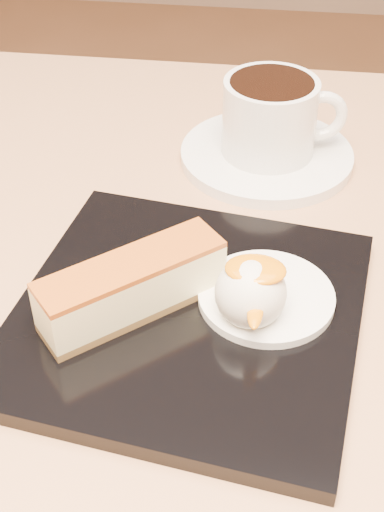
# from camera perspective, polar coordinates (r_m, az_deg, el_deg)

# --- Properties ---
(table) EXTENTS (0.80, 0.80, 0.72)m
(table) POSITION_cam_1_polar(r_m,az_deg,el_deg) (0.60, -5.46, -15.56)
(table) COLOR black
(table) RESTS_ON ground
(dessert_plate) EXTENTS (0.25, 0.25, 0.01)m
(dessert_plate) POSITION_cam_1_polar(r_m,az_deg,el_deg) (0.47, -0.32, -4.74)
(dessert_plate) COLOR black
(dessert_plate) RESTS_ON table
(cheesecake) EXTENTS (0.11, 0.11, 0.04)m
(cheesecake) POSITION_cam_1_polar(r_m,az_deg,el_deg) (0.45, -4.81, -2.42)
(cheesecake) COLOR brown
(cheesecake) RESTS_ON dessert_plate
(cream_smear) EXTENTS (0.09, 0.09, 0.01)m
(cream_smear) POSITION_cam_1_polar(r_m,az_deg,el_deg) (0.47, 5.96, -3.23)
(cream_smear) COLOR white
(cream_smear) RESTS_ON dessert_plate
(ice_cream_scoop) EXTENTS (0.05, 0.05, 0.05)m
(ice_cream_scoop) POSITION_cam_1_polar(r_m,az_deg,el_deg) (0.44, 4.71, -2.96)
(ice_cream_scoop) COLOR white
(ice_cream_scoop) RESTS_ON cream_smear
(mango_sauce) EXTENTS (0.04, 0.03, 0.01)m
(mango_sauce) POSITION_cam_1_polar(r_m,az_deg,el_deg) (0.43, 5.11, -1.08)
(mango_sauce) COLOR orange
(mango_sauce) RESTS_ON ice_cream_scoop
(mint_sprig) EXTENTS (0.03, 0.02, 0.00)m
(mint_sprig) POSITION_cam_1_polar(r_m,az_deg,el_deg) (0.49, 2.69, -0.69)
(mint_sprig) COLOR green
(mint_sprig) RESTS_ON cream_smear
(saucer) EXTENTS (0.15, 0.15, 0.01)m
(saucer) POSITION_cam_1_polar(r_m,az_deg,el_deg) (0.63, 5.98, 8.00)
(saucer) COLOR white
(saucer) RESTS_ON table
(coffee_cup) EXTENTS (0.11, 0.08, 0.06)m
(coffee_cup) POSITION_cam_1_polar(r_m,az_deg,el_deg) (0.61, 6.41, 11.07)
(coffee_cup) COLOR white
(coffee_cup) RESTS_ON saucer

